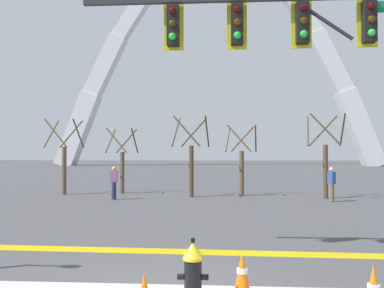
{
  "coord_description": "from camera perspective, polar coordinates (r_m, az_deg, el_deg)",
  "views": [
    {
      "loc": [
        1.0,
        -6.89,
        2.25
      ],
      "look_at": [
        0.17,
        5.0,
        2.5
      ],
      "focal_mm": 39.73,
      "sensor_mm": 36.0,
      "label": 1
    }
  ],
  "objects": [
    {
      "name": "caution_tape_barrier",
      "position": [
        6.53,
        -1.98,
        -15.68
      ],
      "size": [
        6.41,
        0.24,
        0.87
      ],
      "color": "#232326",
      "rests_on": "ground"
    },
    {
      "name": "pedestrian_standing_center",
      "position": [
        20.61,
        18.23,
        -5.13
      ],
      "size": [
        0.33,
        0.39,
        1.59
      ],
      "color": "brown",
      "rests_on": "ground"
    },
    {
      "name": "tree_center_left",
      "position": [
        21.7,
        -0.11,
        -2.31
      ],
      "size": [
        1.9,
        1.91,
        4.12
      ],
      "color": "brown",
      "rests_on": "ground"
    },
    {
      "name": "tree_right_mid",
      "position": [
        21.99,
        17.46,
        -2.18
      ],
      "size": [
        1.92,
        1.93,
        4.17
      ],
      "color": "brown",
      "rests_on": "ground"
    },
    {
      "name": "tree_left_mid",
      "position": [
        23.93,
        -9.36,
        -2.72
      ],
      "size": [
        1.68,
        1.69,
        3.62
      ],
      "color": "brown",
      "rests_on": "ground"
    },
    {
      "name": "traffic_cone_by_hydrant",
      "position": [
        6.94,
        6.74,
        -17.0
      ],
      "size": [
        0.36,
        0.36,
        0.73
      ],
      "color": "black",
      "rests_on": "ground"
    },
    {
      "name": "pedestrian_walking_left",
      "position": [
        20.85,
        -10.43,
        -5.12
      ],
      "size": [
        0.36,
        0.23,
        1.59
      ],
      "color": "#232847",
      "rests_on": "ground"
    },
    {
      "name": "traffic_signal_gantry",
      "position": [
        9.7,
        17.12,
        11.68
      ],
      "size": [
        7.82,
        0.44,
        6.0
      ],
      "color": "#232326",
      "rests_on": "ground"
    },
    {
      "name": "tree_center_right",
      "position": [
        22.46,
        6.67,
        -2.74
      ],
      "size": [
        1.72,
        1.73,
        3.7
      ],
      "color": "brown",
      "rests_on": "ground"
    },
    {
      "name": "tree_far_left",
      "position": [
        23.97,
        -16.78,
        -2.21
      ],
      "size": [
        1.88,
        1.89,
        4.07
      ],
      "color": "brown",
      "rests_on": "ground"
    },
    {
      "name": "monument_arch",
      "position": [
        75.97,
        3.19,
        10.5
      ],
      "size": [
        57.24,
        3.17,
        39.76
      ],
      "color": "silver",
      "rests_on": "ground"
    },
    {
      "name": "fire_hydrant",
      "position": [
        6.54,
        0.13,
        -17.01
      ],
      "size": [
        0.46,
        0.48,
        0.99
      ],
      "color": "black",
      "rests_on": "ground"
    }
  ]
}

